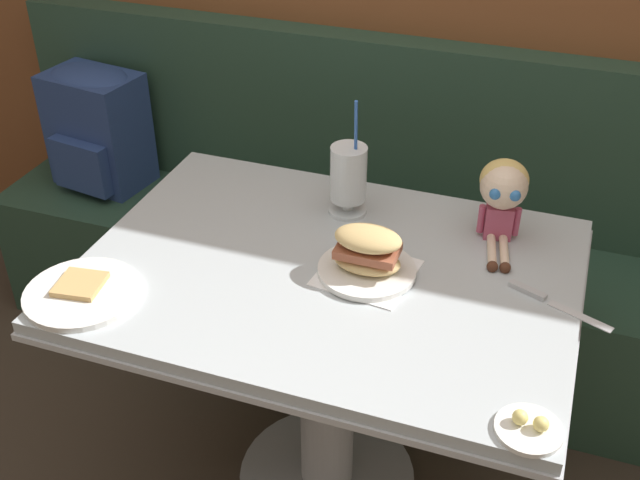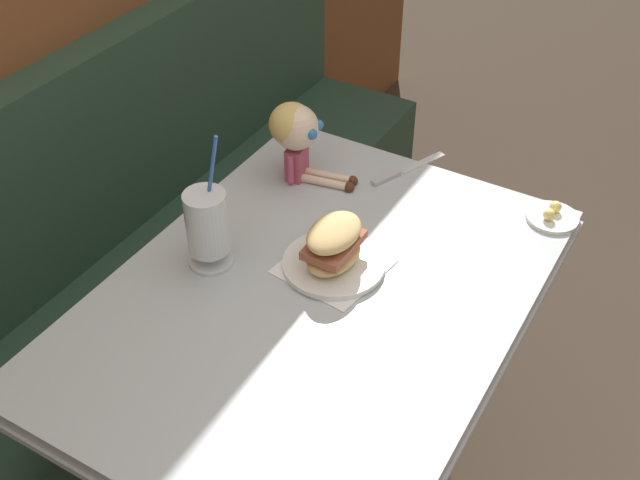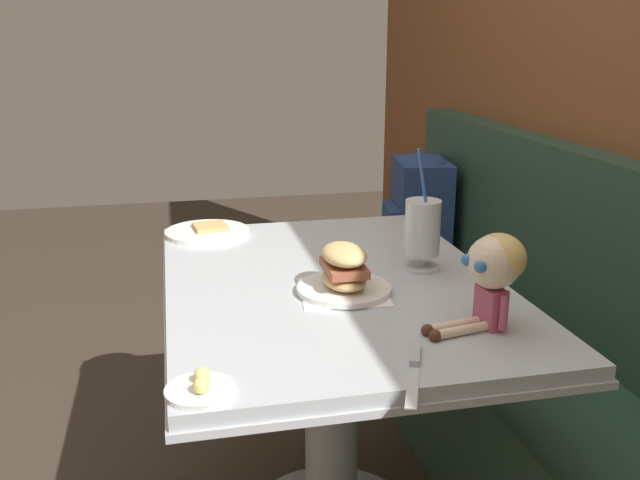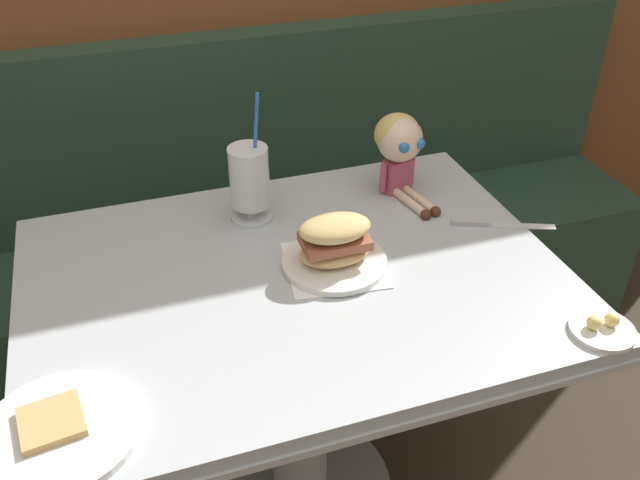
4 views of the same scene
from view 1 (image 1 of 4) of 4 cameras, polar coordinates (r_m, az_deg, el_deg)
name	(u,v)px [view 1 (image 1 of 4)]	position (r m, az deg, el deg)	size (l,w,h in m)	color
booth_bench	(392,263)	(2.50, 5.27, -1.70)	(2.60, 0.48, 1.00)	#233D2D
diner_table	(328,334)	(1.88, 0.58, -6.84)	(1.11, 0.81, 0.74)	#B2BCC1
toast_plate	(82,292)	(1.75, -16.94, -3.66)	(0.25, 0.25, 0.03)	white
milkshake_glass	(348,177)	(1.91, 2.09, 4.64)	(0.10, 0.10, 0.31)	silver
sandwich_plate	(367,256)	(1.72, 3.48, -1.20)	(0.22, 0.22, 0.12)	white
butter_saucer	(529,428)	(1.44, 15.00, -13.08)	(0.12, 0.12, 0.04)	white
butter_knife	(542,297)	(1.73, 15.86, -4.03)	(0.22, 0.11, 0.01)	silver
seated_doll	(503,190)	(1.85, 13.23, 3.57)	(0.13, 0.23, 0.20)	#B74C6B
backpack	(96,125)	(2.69, -16.01, 8.06)	(0.33, 0.28, 0.41)	navy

